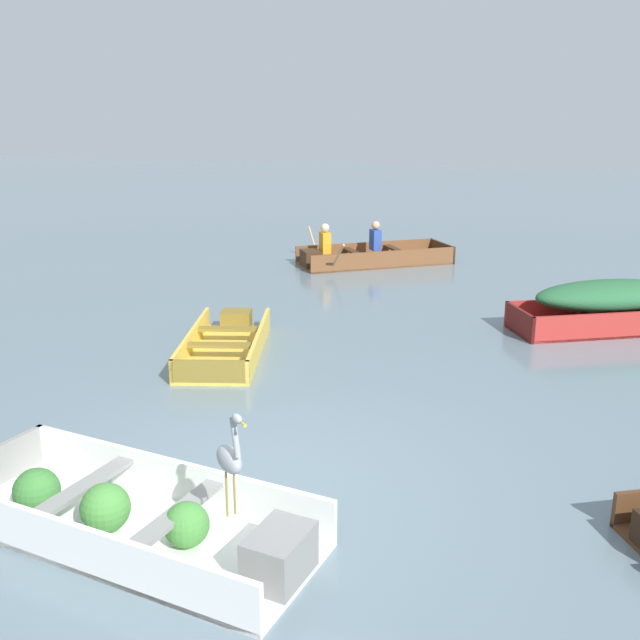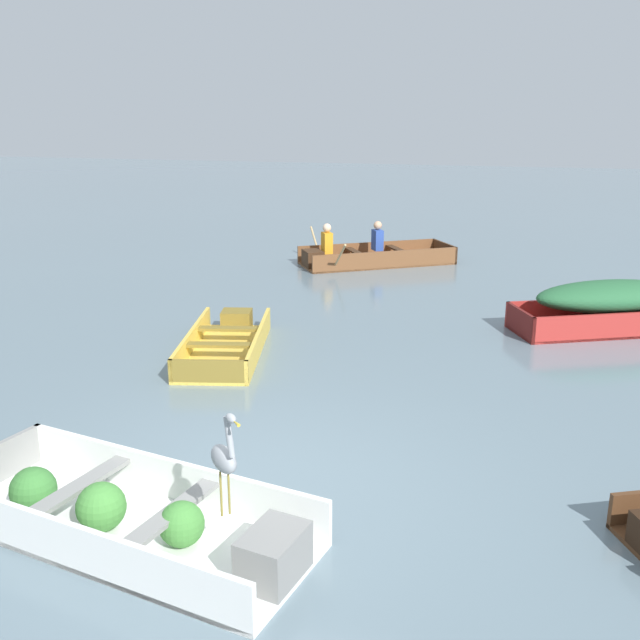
# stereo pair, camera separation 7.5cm
# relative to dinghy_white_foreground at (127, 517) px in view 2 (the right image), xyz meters

# --- Properties ---
(ground_plane) EXTENTS (80.00, 80.00, 0.00)m
(ground_plane) POSITION_rel_dinghy_white_foreground_xyz_m (0.70, 0.93, -0.16)
(ground_plane) COLOR slate
(dinghy_white_foreground) EXTENTS (3.22, 1.68, 0.43)m
(dinghy_white_foreground) POSITION_rel_dinghy_white_foreground_xyz_m (0.00, 0.00, 0.00)
(dinghy_white_foreground) COLOR white
(dinghy_white_foreground) RESTS_ON ground
(skiff_yellow_near_moored) EXTENTS (1.52, 2.58, 0.32)m
(skiff_yellow_near_moored) POSITION_rel_dinghy_white_foreground_xyz_m (-1.04, 4.38, -0.05)
(skiff_yellow_near_moored) COLOR #E5BC47
(skiff_yellow_near_moored) RESTS_ON ground
(skiff_red_far_moored) EXTENTS (3.05, 2.11, 0.77)m
(skiff_red_far_moored) POSITION_rel_dinghy_white_foreground_xyz_m (4.19, 6.86, 0.28)
(skiff_red_far_moored) COLOR #AD2D28
(skiff_red_far_moored) RESTS_ON ground
(rowboat_wooden_brown_with_crew) EXTENTS (3.37, 3.02, 0.93)m
(rowboat_wooden_brown_with_crew) POSITION_rel_dinghy_white_foreground_xyz_m (-0.39, 10.59, 0.03)
(rowboat_wooden_brown_with_crew) COLOR brown
(rowboat_wooden_brown_with_crew) RESTS_ON ground
(heron_on_dinghy) EXTENTS (0.38, 0.37, 0.84)m
(heron_on_dinghy) POSITION_rel_dinghy_white_foreground_xyz_m (0.92, -0.16, 0.73)
(heron_on_dinghy) COLOR olive
(heron_on_dinghy) RESTS_ON dinghy_white_foreground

